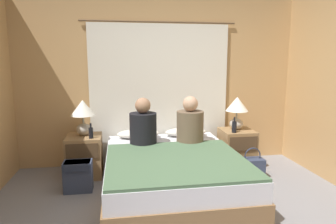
% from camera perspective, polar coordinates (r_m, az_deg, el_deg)
% --- Properties ---
extents(wall_back, '(4.19, 0.06, 2.50)m').
position_cam_1_polar(wall_back, '(4.47, -1.68, 6.10)').
color(wall_back, tan).
rests_on(wall_back, ground_plane).
extents(curtain_panel, '(2.23, 0.02, 2.09)m').
position_cam_1_polar(curtain_panel, '(4.42, -1.55, 3.35)').
color(curtain_panel, white).
rests_on(curtain_panel, ground_plane).
extents(bed, '(1.56, 1.98, 0.46)m').
position_cam_1_polar(bed, '(3.62, 0.77, -11.50)').
color(bed, olive).
rests_on(bed, ground_plane).
extents(nightstand_left, '(0.45, 0.47, 0.55)m').
position_cam_1_polar(nightstand_left, '(4.21, -15.59, -8.04)').
color(nightstand_left, '#937047').
rests_on(nightstand_left, ground_plane).
extents(nightstand_right, '(0.45, 0.47, 0.55)m').
position_cam_1_polar(nightstand_right, '(4.50, 12.94, -6.75)').
color(nightstand_right, '#937047').
rests_on(nightstand_right, ground_plane).
extents(lamp_left, '(0.32, 0.32, 0.48)m').
position_cam_1_polar(lamp_left, '(4.12, -15.89, -0.10)').
color(lamp_left, '#B2A899').
rests_on(lamp_left, nightstand_left).
extents(lamp_right, '(0.32, 0.32, 0.48)m').
position_cam_1_polar(lamp_right, '(4.41, 13.00, 0.68)').
color(lamp_right, '#B2A899').
rests_on(lamp_right, nightstand_right).
extents(pillow_left, '(0.60, 0.29, 0.12)m').
position_cam_1_polar(pillow_left, '(4.25, -5.68, -4.15)').
color(pillow_left, silver).
rests_on(pillow_left, bed).
extents(pillow_right, '(0.60, 0.29, 0.12)m').
position_cam_1_polar(pillow_right, '(4.35, 3.39, -3.81)').
color(pillow_right, silver).
rests_on(pillow_right, bed).
extents(blanket_on_bed, '(1.50, 1.38, 0.03)m').
position_cam_1_polar(blanket_on_bed, '(3.28, 1.61, -9.20)').
color(blanket_on_bed, '#4C6B4C').
rests_on(blanket_on_bed, bed).
extents(person_left_in_bed, '(0.35, 0.35, 0.62)m').
position_cam_1_polar(person_left_in_bed, '(3.87, -4.76, -2.64)').
color(person_left_in_bed, black).
rests_on(person_left_in_bed, bed).
extents(person_right_in_bed, '(0.36, 0.36, 0.62)m').
position_cam_1_polar(person_right_in_bed, '(3.97, 4.23, -2.30)').
color(person_right_in_bed, brown).
rests_on(person_right_in_bed, bed).
extents(beer_bottle_on_left_stand, '(0.06, 0.06, 0.20)m').
position_cam_1_polar(beer_bottle_on_left_stand, '(3.97, -14.47, -3.80)').
color(beer_bottle_on_left_stand, black).
rests_on(beer_bottle_on_left_stand, nightstand_left).
extents(beer_bottle_on_right_stand, '(0.07, 0.07, 0.22)m').
position_cam_1_polar(beer_bottle_on_right_stand, '(4.25, 12.50, -2.72)').
color(beer_bottle_on_right_stand, black).
rests_on(beer_bottle_on_right_stand, nightstand_right).
extents(backpack_on_floor, '(0.33, 0.23, 0.37)m').
position_cam_1_polar(backpack_on_floor, '(3.77, -16.75, -11.30)').
color(backpack_on_floor, '#333D56').
rests_on(backpack_on_floor, ground_plane).
extents(handbag_on_floor, '(0.30, 0.19, 0.41)m').
position_cam_1_polar(handbag_on_floor, '(4.19, 15.70, -10.12)').
color(handbag_on_floor, '#333D56').
rests_on(handbag_on_floor, ground_plane).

